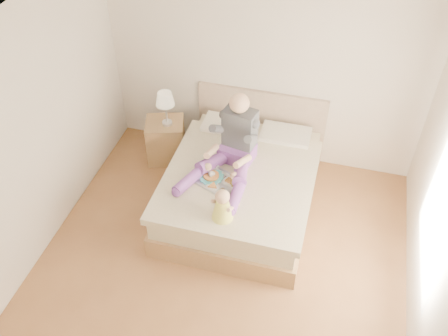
% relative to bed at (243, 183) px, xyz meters
% --- Properties ---
extents(room, '(4.02, 4.22, 2.71)m').
position_rel_bed_xyz_m(room, '(0.08, -1.08, 1.19)').
color(room, brown).
rests_on(room, ground).
extents(bed, '(1.70, 2.18, 1.00)m').
position_rel_bed_xyz_m(bed, '(0.00, 0.00, 0.00)').
color(bed, olive).
rests_on(bed, ground).
extents(nightstand, '(0.60, 0.56, 0.60)m').
position_rel_bed_xyz_m(nightstand, '(-1.20, 0.54, -0.02)').
color(nightstand, olive).
rests_on(nightstand, ground).
extents(lamp, '(0.24, 0.24, 0.48)m').
position_rel_bed_xyz_m(lamp, '(-1.14, 0.52, 0.65)').
color(lamp, silver).
rests_on(lamp, nightstand).
extents(adult, '(0.79, 1.17, 0.92)m').
position_rel_bed_xyz_m(adult, '(-0.13, -0.04, 0.56)').
color(adult, '#6E398E').
rests_on(adult, bed).
extents(tray, '(0.56, 0.51, 0.13)m').
position_rel_bed_xyz_m(tray, '(-0.22, -0.35, 0.32)').
color(tray, silver).
rests_on(tray, bed).
extents(baby, '(0.28, 0.34, 0.38)m').
position_rel_bed_xyz_m(baby, '(-0.02, -0.85, 0.45)').
color(baby, '#FCF84F').
rests_on(baby, bed).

